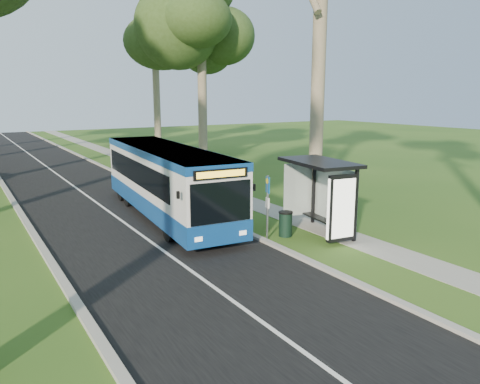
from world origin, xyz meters
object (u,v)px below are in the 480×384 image
Objects in this scene: bus at (166,181)px; bus_stop_sign at (268,200)px; bus_shelter at (330,184)px; litter_bin at (286,224)px.

bus reaches higher than bus_stop_sign.
bus is 3.31× the size of bus_shelter.
bus is 5.82m from litter_bin.
bus is at bearing 117.48° from litter_bin.
bus is 4.86× the size of bus_stop_sign.
bus_stop_sign is at bearing -65.39° from bus.
bus_stop_sign is (1.82, -5.04, -0.07)m from bus.
bus_shelter is (4.02, -5.93, 0.43)m from bus.
bus is 12.26× the size of litter_bin.
bus is 5.36m from bus_stop_sign.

